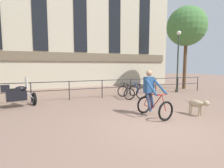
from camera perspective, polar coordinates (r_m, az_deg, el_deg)
ground_plane at (r=5.72m, az=14.62°, el=-13.22°), size 60.00×60.00×0.00m
canal_railing at (r=10.11m, az=-3.25°, el=-0.56°), size 15.05×0.05×1.05m
building_facade at (r=16.07m, az=-10.55°, el=19.31°), size 18.00×0.72×11.22m
cyclist_with_bike at (r=6.61m, az=12.87°, el=-3.74°), size 0.84×1.25×1.70m
dog at (r=7.30m, az=26.19°, el=-5.89°), size 0.36×0.98×0.62m
parked_motorcycle at (r=8.88m, az=-28.83°, el=-3.17°), size 1.68×0.98×1.35m
parked_bicycle_near_lamp at (r=10.03m, az=4.55°, el=-2.64°), size 0.77×1.17×0.86m
parked_bicycle_mid_left at (r=10.39m, az=8.27°, el=-2.39°), size 0.76×1.16×0.86m
street_lamp at (r=13.06m, az=20.72°, el=7.90°), size 0.28×0.28×4.24m
tree_canalside_right at (r=15.54m, az=23.14°, el=16.85°), size 3.04×3.04×6.46m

